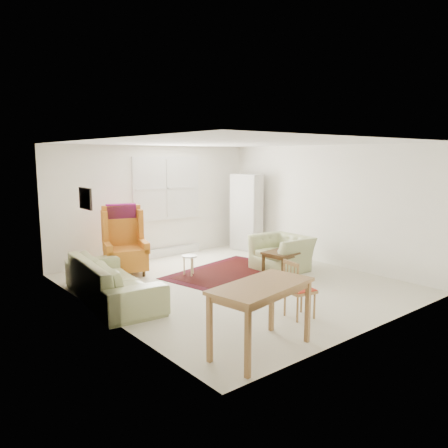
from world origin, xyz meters
TOP-DOWN VIEW (x-y plane):
  - room at (0.02, 0.21)m, footprint 5.04×5.54m
  - rug at (0.41, 0.63)m, footprint 2.72×2.04m
  - sofa at (-2.10, 0.53)m, footprint 1.16×2.42m
  - armchair at (1.38, 0.15)m, footprint 0.94×1.07m
  - wingback_chair at (-1.22, 1.81)m, footprint 0.98×1.01m
  - coffee_table at (1.06, -0.11)m, footprint 0.62×0.62m
  - stool at (-0.32, 0.96)m, footprint 0.37×0.37m
  - cabinet at (2.10, 2.02)m, footprint 0.52×0.80m
  - desk at (-1.55, -2.29)m, footprint 1.38×0.85m
  - desk_chair at (-0.36, -1.85)m, footprint 0.43×0.43m

SIDE VIEW (x-z plane):
  - rug at x=0.41m, z-range 0.00..0.02m
  - stool at x=-0.32m, z-range 0.00..0.40m
  - coffee_table at x=1.06m, z-range 0.00..0.45m
  - desk at x=-1.55m, z-range 0.00..0.82m
  - armchair at x=1.38m, z-range 0.00..0.83m
  - desk_chair at x=-0.36m, z-range 0.00..0.83m
  - sofa at x=-2.10m, z-range 0.00..0.94m
  - wingback_chair at x=-1.22m, z-range 0.00..1.35m
  - cabinet at x=2.10m, z-range 0.00..1.84m
  - room at x=0.02m, z-range 0.00..2.51m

